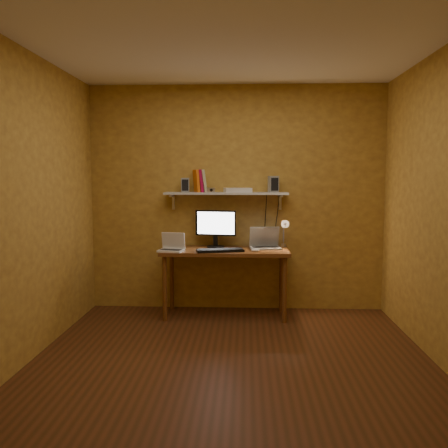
{
  "coord_description": "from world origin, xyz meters",
  "views": [
    {
      "loc": [
        0.11,
        -3.91,
        1.55
      ],
      "look_at": [
        -0.12,
        1.18,
        1.04
      ],
      "focal_mm": 38.0,
      "sensor_mm": 36.0,
      "label": 1
    }
  ],
  "objects_px": {
    "keyboard": "(220,250)",
    "mouse": "(255,250)",
    "monitor": "(216,227)",
    "shelf_camera": "(211,190)",
    "laptop": "(265,243)",
    "desk_lamp": "(284,230)",
    "netbook": "(172,246)",
    "speaker_left": "(185,185)",
    "router": "(238,190)",
    "wall_shelf": "(226,194)",
    "speaker_right": "(273,184)",
    "desk": "(225,257)"
  },
  "relations": [
    {
      "from": "desk_lamp",
      "to": "speaker_left",
      "type": "xyz_separation_m",
      "value": [
        -1.13,
        0.07,
        0.5
      ]
    },
    {
      "from": "mouse",
      "to": "desk_lamp",
      "type": "bearing_deg",
      "value": 21.71
    },
    {
      "from": "monitor",
      "to": "netbook",
      "type": "xyz_separation_m",
      "value": [
        -0.45,
        -0.3,
        -0.18
      ]
    },
    {
      "from": "laptop",
      "to": "desk_lamp",
      "type": "height_order",
      "value": "desk_lamp"
    },
    {
      "from": "wall_shelf",
      "to": "router",
      "type": "height_order",
      "value": "router"
    },
    {
      "from": "netbook",
      "to": "keyboard",
      "type": "distance_m",
      "value": 0.52
    },
    {
      "from": "shelf_camera",
      "to": "mouse",
      "type": "bearing_deg",
      "value": -30.77
    },
    {
      "from": "wall_shelf",
      "to": "monitor",
      "type": "height_order",
      "value": "wall_shelf"
    },
    {
      "from": "desk_lamp",
      "to": "wall_shelf",
      "type": "bearing_deg",
      "value": 174.12
    },
    {
      "from": "laptop",
      "to": "mouse",
      "type": "bearing_deg",
      "value": -120.99
    },
    {
      "from": "desk",
      "to": "monitor",
      "type": "xyz_separation_m",
      "value": [
        -0.12,
        0.15,
        0.32
      ]
    },
    {
      "from": "desk",
      "to": "shelf_camera",
      "type": "distance_m",
      "value": 0.77
    },
    {
      "from": "netbook",
      "to": "keyboard",
      "type": "height_order",
      "value": "netbook"
    },
    {
      "from": "desk",
      "to": "wall_shelf",
      "type": "bearing_deg",
      "value": 90.0
    },
    {
      "from": "netbook",
      "to": "speaker_left",
      "type": "height_order",
      "value": "speaker_left"
    },
    {
      "from": "laptop",
      "to": "router",
      "type": "bearing_deg",
      "value": 153.05
    },
    {
      "from": "wall_shelf",
      "to": "monitor",
      "type": "relative_size",
      "value": 3.02
    },
    {
      "from": "desk",
      "to": "netbook",
      "type": "relative_size",
      "value": 4.77
    },
    {
      "from": "laptop",
      "to": "keyboard",
      "type": "distance_m",
      "value": 0.55
    },
    {
      "from": "keyboard",
      "to": "shelf_camera",
      "type": "height_order",
      "value": "shelf_camera"
    },
    {
      "from": "desk_lamp",
      "to": "shelf_camera",
      "type": "height_order",
      "value": "shelf_camera"
    },
    {
      "from": "monitor",
      "to": "speaker_right",
      "type": "xyz_separation_m",
      "value": [
        0.65,
        0.06,
        0.48
      ]
    },
    {
      "from": "netbook",
      "to": "router",
      "type": "xyz_separation_m",
      "value": [
        0.7,
        0.36,
        0.59
      ]
    },
    {
      "from": "shelf_camera",
      "to": "monitor",
      "type": "bearing_deg",
      "value": 9.31
    },
    {
      "from": "desk",
      "to": "netbook",
      "type": "height_order",
      "value": "netbook"
    },
    {
      "from": "netbook",
      "to": "shelf_camera",
      "type": "distance_m",
      "value": 0.78
    },
    {
      "from": "shelf_camera",
      "to": "router",
      "type": "bearing_deg",
      "value": 12.04
    },
    {
      "from": "shelf_camera",
      "to": "router",
      "type": "height_order",
      "value": "shelf_camera"
    },
    {
      "from": "keyboard",
      "to": "netbook",
      "type": "bearing_deg",
      "value": 166.27
    },
    {
      "from": "keyboard",
      "to": "shelf_camera",
      "type": "relative_size",
      "value": 5.41
    },
    {
      "from": "wall_shelf",
      "to": "keyboard",
      "type": "height_order",
      "value": "wall_shelf"
    },
    {
      "from": "monitor",
      "to": "keyboard",
      "type": "bearing_deg",
      "value": -66.85
    },
    {
      "from": "monitor",
      "to": "shelf_camera",
      "type": "relative_size",
      "value": 4.98
    },
    {
      "from": "keyboard",
      "to": "mouse",
      "type": "bearing_deg",
      "value": -11.87
    },
    {
      "from": "mouse",
      "to": "router",
      "type": "height_order",
      "value": "router"
    },
    {
      "from": "keyboard",
      "to": "speaker_left",
      "type": "distance_m",
      "value": 0.89
    },
    {
      "from": "monitor",
      "to": "mouse",
      "type": "height_order",
      "value": "monitor"
    },
    {
      "from": "desk_lamp",
      "to": "speaker_right",
      "type": "relative_size",
      "value": 2.04
    },
    {
      "from": "wall_shelf",
      "to": "laptop",
      "type": "height_order",
      "value": "wall_shelf"
    },
    {
      "from": "monitor",
      "to": "speaker_right",
      "type": "distance_m",
      "value": 0.81
    },
    {
      "from": "monitor",
      "to": "desk_lamp",
      "type": "xyz_separation_m",
      "value": [
        0.78,
        -0.02,
        -0.03
      ]
    },
    {
      "from": "wall_shelf",
      "to": "speaker_right",
      "type": "bearing_deg",
      "value": 1.14
    },
    {
      "from": "keyboard",
      "to": "mouse",
      "type": "relative_size",
      "value": 5.42
    },
    {
      "from": "desk_lamp",
      "to": "speaker_right",
      "type": "distance_m",
      "value": 0.53
    },
    {
      "from": "mouse",
      "to": "speaker_right",
      "type": "distance_m",
      "value": 0.82
    },
    {
      "from": "netbook",
      "to": "router",
      "type": "relative_size",
      "value": 0.98
    },
    {
      "from": "speaker_right",
      "to": "shelf_camera",
      "type": "distance_m",
      "value": 0.71
    },
    {
      "from": "keyboard",
      "to": "mouse",
      "type": "height_order",
      "value": "mouse"
    },
    {
      "from": "laptop",
      "to": "speaker_left",
      "type": "relative_size",
      "value": 2.2
    },
    {
      "from": "keyboard",
      "to": "desk_lamp",
      "type": "xyz_separation_m",
      "value": [
        0.71,
        0.29,
        0.2
      ]
    }
  ]
}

